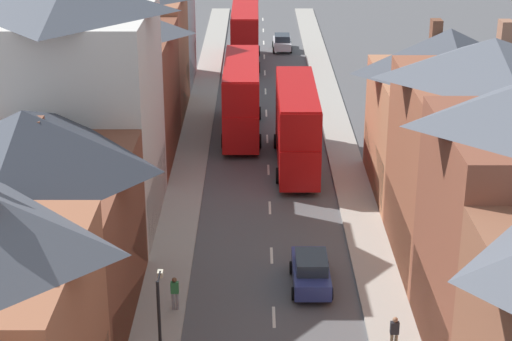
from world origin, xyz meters
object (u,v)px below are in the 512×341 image
at_px(double_decker_bus_mid_street, 241,35).
at_px(pedestrian_mid_left, 391,332).
at_px(car_near_silver, 307,271).
at_px(double_decker_bus_lead, 293,124).
at_px(car_parked_right_a, 278,42).
at_px(pedestrian_mid_right, 171,292).
at_px(street_lamp, 157,335).
at_px(double_decker_bus_far_approaching, 238,96).

height_order(double_decker_bus_mid_street, pedestrian_mid_left, double_decker_bus_mid_street).
xyz_separation_m(double_decker_bus_mid_street, car_near_silver, (3.61, -42.28, -1.98)).
bearing_deg(double_decker_bus_lead, car_parked_right_a, 89.98).
height_order(car_near_silver, pedestrian_mid_right, pedestrian_mid_right).
xyz_separation_m(double_decker_bus_mid_street, pedestrian_mid_right, (-2.62, -44.61, -1.78)).
relative_size(car_parked_right_a, street_lamp, 0.75).
height_order(double_decker_bus_mid_street, car_near_silver, double_decker_bus_mid_street).
relative_size(double_decker_bus_far_approaching, street_lamp, 1.96).
xyz_separation_m(pedestrian_mid_left, street_lamp, (-9.13, -3.65, 2.21)).
height_order(double_decker_bus_far_approaching, car_near_silver, double_decker_bus_far_approaching).
bearing_deg(double_decker_bus_lead, pedestrian_mid_right, -108.77).
distance_m(double_decker_bus_lead, double_decker_bus_mid_street, 26.57).
relative_size(car_parked_right_a, pedestrian_mid_left, 2.57).
bearing_deg(pedestrian_mid_right, street_lamp, -88.56).
distance_m(double_decker_bus_lead, pedestrian_mid_right, 19.40).
bearing_deg(double_decker_bus_lead, pedestrian_mid_left, -81.87).
relative_size(double_decker_bus_far_approaching, car_near_silver, 2.61).
height_order(car_parked_right_a, street_lamp, street_lamp).
height_order(double_decker_bus_lead, car_parked_right_a, double_decker_bus_lead).
distance_m(double_decker_bus_mid_street, car_parked_right_a, 7.01).
height_order(double_decker_bus_mid_street, double_decker_bus_far_approaching, same).
xyz_separation_m(double_decker_bus_far_approaching, pedestrian_mid_right, (-2.62, -24.64, -1.78)).
distance_m(pedestrian_mid_left, pedestrian_mid_right, 9.89).
distance_m(car_near_silver, car_parked_right_a, 47.95).
distance_m(car_near_silver, street_lamp, 11.38).
bearing_deg(street_lamp, double_decker_bus_far_approaching, 85.59).
distance_m(car_near_silver, pedestrian_mid_left, 6.46).
bearing_deg(double_decker_bus_lead, car_near_silver, -89.97).
height_order(double_decker_bus_mid_street, pedestrian_mid_right, double_decker_bus_mid_street).
bearing_deg(car_near_silver, pedestrian_mid_right, -159.47).
distance_m(double_decker_bus_far_approaching, car_parked_right_a, 25.97).
xyz_separation_m(car_parked_right_a, pedestrian_mid_left, (3.08, -53.62, 0.23)).
relative_size(double_decker_bus_lead, car_parked_right_a, 2.61).
height_order(double_decker_bus_far_approaching, car_parked_right_a, double_decker_bus_far_approaching).
bearing_deg(double_decker_bus_far_approaching, double_decker_bus_mid_street, 90.00).
relative_size(double_decker_bus_mid_street, pedestrian_mid_right, 6.71).
relative_size(car_near_silver, car_parked_right_a, 1.00).
bearing_deg(car_near_silver, double_decker_bus_far_approaching, 99.19).
height_order(car_near_silver, street_lamp, street_lamp).
distance_m(car_parked_right_a, street_lamp, 57.65).
height_order(pedestrian_mid_right, street_lamp, street_lamp).
bearing_deg(car_near_silver, double_decker_bus_lead, 90.03).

